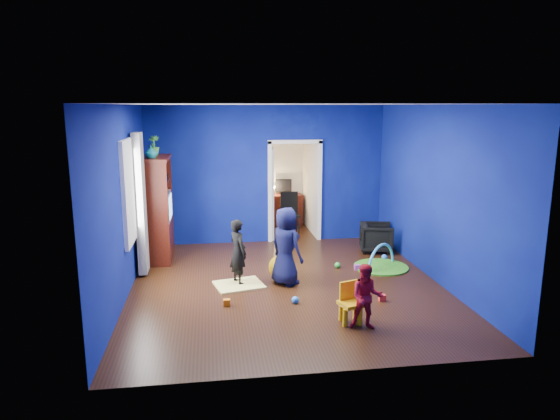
{
  "coord_description": "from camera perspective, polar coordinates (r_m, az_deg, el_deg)",
  "views": [
    {
      "loc": [
        -1.2,
        -7.64,
        2.88
      ],
      "look_at": [
        -0.05,
        0.4,
        1.18
      ],
      "focal_mm": 32.0,
      "sensor_mm": 36.0,
      "label": 1
    }
  ],
  "objects": [
    {
      "name": "armchair",
      "position": [
        10.21,
        10.96,
        -3.1
      ],
      "size": [
        0.75,
        0.74,
        0.57
      ],
      "primitive_type": "imported",
      "rotation": [
        0.0,
        0.0,
        1.34
      ],
      "color": "black",
      "rests_on": "floor"
    },
    {
      "name": "toy_2",
      "position": [
        7.48,
        -6.1,
        -10.47
      ],
      "size": [
        0.1,
        0.08,
        0.1
      ],
      "primitive_type": "cube",
      "color": "orange",
      "rests_on": "floor"
    },
    {
      "name": "vase",
      "position": [
        9.23,
        -14.54,
        6.43
      ],
      "size": [
        0.27,
        0.27,
        0.22
      ],
      "primitive_type": "imported",
      "rotation": [
        0.0,
        0.0,
        0.3
      ],
      "color": "#0D6B6E",
      "rests_on": "tv_armoire"
    },
    {
      "name": "toy_1",
      "position": [
        9.76,
        11.84,
        -5.25
      ],
      "size": [
        0.11,
        0.11,
        0.11
      ],
      "primitive_type": "sphere",
      "color": "blue",
      "rests_on": "floor"
    },
    {
      "name": "hopper_ball",
      "position": [
        8.48,
        0.07,
        -6.55
      ],
      "size": [
        0.41,
        0.41,
        0.41
      ],
      "primitive_type": "sphere",
      "color": "yellow",
      "rests_on": "floor"
    },
    {
      "name": "window_left",
      "position": [
        8.2,
        -17.05,
        1.98
      ],
      "size": [
        0.03,
        0.95,
        1.55
      ],
      "primitive_type": "cube",
      "color": "white",
      "rests_on": "wall_left"
    },
    {
      "name": "book_shelf",
      "position": [
        12.17,
        0.41,
        7.78
      ],
      "size": [
        0.88,
        0.24,
        0.04
      ],
      "primitive_type": "cube",
      "color": "white",
      "rests_on": "study_desk"
    },
    {
      "name": "ceiling",
      "position": [
        7.73,
        0.82,
        11.98
      ],
      "size": [
        5.0,
        5.5,
        0.01
      ],
      "primitive_type": "cube",
      "color": "white",
      "rests_on": "wall_back"
    },
    {
      "name": "child_navy",
      "position": [
        8.13,
        0.67,
        -4.15
      ],
      "size": [
        0.7,
        0.75,
        1.28
      ],
      "primitive_type": "imported",
      "rotation": [
        0.0,
        0.0,
        2.19
      ],
      "color": "#0F1138",
      "rests_on": "floor"
    },
    {
      "name": "toy_0",
      "position": [
        7.76,
        11.6,
        -9.81
      ],
      "size": [
        0.1,
        0.08,
        0.1
      ],
      "primitive_type": "cube",
      "color": "red",
      "rests_on": "floor"
    },
    {
      "name": "kid_chair",
      "position": [
        6.89,
        8.08,
        -10.72
      ],
      "size": [
        0.35,
        0.35,
        0.5
      ],
      "primitive_type": "cube",
      "rotation": [
        0.0,
        0.0,
        0.32
      ],
      "color": "yellow",
      "rests_on": "floor"
    },
    {
      "name": "yellow_blanket",
      "position": [
        8.25,
        -4.71,
        -8.52
      ],
      "size": [
        0.87,
        0.76,
        0.03
      ],
      "primitive_type": "cube",
      "rotation": [
        0.0,
        0.0,
        0.23
      ],
      "color": "#F2E07A",
      "rests_on": "floor"
    },
    {
      "name": "toy_3",
      "position": [
        9.14,
        6.59,
        -6.26
      ],
      "size": [
        0.11,
        0.11,
        0.11
      ],
      "primitive_type": "sphere",
      "color": "green",
      "rests_on": "floor"
    },
    {
      "name": "wall_back",
      "position": [
        10.55,
        -1.52,
        4.04
      ],
      "size": [
        5.0,
        0.02,
        2.9
      ],
      "primitive_type": "cube",
      "color": "navy",
      "rests_on": "floor"
    },
    {
      "name": "wall_right",
      "position": [
        8.6,
        17.48,
        1.72
      ],
      "size": [
        0.02,
        5.5,
        2.9
      ],
      "primitive_type": "cube",
      "color": "navy",
      "rests_on": "floor"
    },
    {
      "name": "toy_5",
      "position": [
        7.53,
        1.76,
        -10.21
      ],
      "size": [
        0.11,
        0.11,
        0.11
      ],
      "primitive_type": "sphere",
      "color": "blue",
      "rests_on": "floor"
    },
    {
      "name": "toy_4",
      "position": [
        9.06,
        8.82,
        -6.51
      ],
      "size": [
        0.1,
        0.08,
        0.1
      ],
      "primitive_type": "cube",
      "color": "#BA45B1",
      "rests_on": "floor"
    },
    {
      "name": "child_black",
      "position": [
        8.18,
        -4.81,
        -4.8
      ],
      "size": [
        0.41,
        0.47,
        1.09
      ],
      "primitive_type": "imported",
      "rotation": [
        0.0,
        0.0,
        2.02
      ],
      "color": "black",
      "rests_on": "floor"
    },
    {
      "name": "doorway",
      "position": [
        10.7,
        1.68,
        1.97
      ],
      "size": [
        1.16,
        0.1,
        2.1
      ],
      "primitive_type": "cube",
      "color": "white",
      "rests_on": "floor"
    },
    {
      "name": "crt_tv",
      "position": [
        9.66,
        -13.79,
        0.39
      ],
      "size": [
        0.46,
        0.7,
        0.54
      ],
      "primitive_type": "cube",
      "color": "silver",
      "rests_on": "tv_armoire"
    },
    {
      "name": "wall_left",
      "position": [
        7.88,
        -17.49,
        0.82
      ],
      "size": [
        0.02,
        5.5,
        2.9
      ],
      "primitive_type": "cube",
      "color": "navy",
      "rests_on": "floor"
    },
    {
      "name": "study_desk",
      "position": [
        12.29,
        0.47,
        0.06
      ],
      "size": [
        0.88,
        0.44,
        0.75
      ],
      "primitive_type": "cube",
      "color": "#3D140A",
      "rests_on": "floor"
    },
    {
      "name": "toddler_red",
      "position": [
        6.68,
        9.86,
        -9.76
      ],
      "size": [
        0.49,
        0.42,
        0.88
      ],
      "primitive_type": "imported",
      "rotation": [
        0.0,
        0.0,
        -0.24
      ],
      "color": "#AD1212",
      "rests_on": "floor"
    },
    {
      "name": "potted_plant",
      "position": [
        9.73,
        -14.23,
        7.16
      ],
      "size": [
        0.25,
        0.25,
        0.37
      ],
      "primitive_type": "imported",
      "rotation": [
        0.0,
        0.0,
        -0.23
      ],
      "color": "green",
      "rests_on": "tv_armoire"
    },
    {
      "name": "floor",
      "position": [
        8.25,
        0.76,
        -8.6
      ],
      "size": [
        5.0,
        5.5,
        0.01
      ],
      "primitive_type": "cube",
      "color": "black",
      "rests_on": "ground"
    },
    {
      "name": "toy_arch",
      "position": [
        9.28,
        11.47,
        -6.35
      ],
      "size": [
        0.71,
        0.59,
        0.87
      ],
      "primitive_type": "torus",
      "rotation": [
        1.57,
        0.0,
        0.69
      ],
      "color": "#3F8CD8",
      "rests_on": "floor"
    },
    {
      "name": "desk_lamp",
      "position": [
        12.21,
        -0.87,
        2.63
      ],
      "size": [
        0.14,
        0.14,
        0.14
      ],
      "primitive_type": "sphere",
      "color": "#FFD88C",
      "rests_on": "study_desk"
    },
    {
      "name": "tv_armoire",
      "position": [
        9.68,
        -14.02,
        0.15
      ],
      "size": [
        0.58,
        1.14,
        1.96
      ],
      "primitive_type": "cube",
      "color": "#3B1609",
      "rests_on": "floor"
    },
    {
      "name": "folding_chair",
      "position": [
        11.34,
        1.2,
        -0.49
      ],
      "size": [
        0.4,
        0.4,
        0.92
      ],
      "primitive_type": "cube",
      "color": "black",
      "rests_on": "floor"
    },
    {
      "name": "play_mat",
      "position": [
        9.29,
        11.46,
        -6.39
      ],
      "size": [
        0.98,
        0.98,
        0.03
      ],
      "primitive_type": "cylinder",
      "color": "green",
      "rests_on": "floor"
    },
    {
      "name": "alcove",
      "position": [
        11.52,
        0.95,
        3.69
      ],
      "size": [
        1.0,
        1.75,
        2.5
      ],
      "primitive_type": null,
      "color": "silver",
      "rests_on": "floor"
    },
    {
      "name": "curtain",
      "position": [
        8.77,
        -15.65,
        0.68
      ],
      "size": [
        0.14,
        0.42,
        2.4
      ],
      "primitive_type": "cube",
      "color": "slate",
      "rests_on": "floor"
    },
    {
      "name": "desk_monitor",
      "position": [
        12.3,
        0.39,
        2.8
      ],
      "size": [
        0.4,
        0.05,
        0.32
      ],
      "primitive_type": "cube",
      "color": "black",
      "rests_on": "study_desk"
    },
    {
      "name": "wall_front",
      "position": [
        5.23,
        5.45,
        -4.08
      ],
      "size": [
        5.0,
        0.02,
        2.9
      ],
      "primitive_type": "cube",
      "color": "navy",
      "rests_on": "floor"
    }
  ]
}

